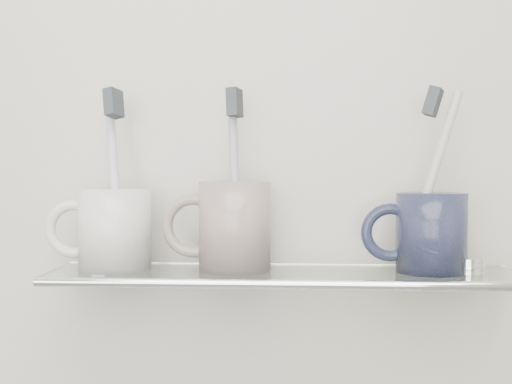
# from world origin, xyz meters

# --- Properties ---
(wall_back) EXTENTS (2.50, 0.00, 2.50)m
(wall_back) POSITION_xyz_m (0.00, 1.10, 1.25)
(wall_back) COLOR beige
(wall_back) RESTS_ON ground
(shelf_glass) EXTENTS (0.50, 0.12, 0.01)m
(shelf_glass) POSITION_xyz_m (0.00, 1.04, 1.10)
(shelf_glass) COLOR silver
(shelf_glass) RESTS_ON wall_back
(shelf_rail) EXTENTS (0.50, 0.01, 0.01)m
(shelf_rail) POSITION_xyz_m (0.00, 0.98, 1.10)
(shelf_rail) COLOR silver
(shelf_rail) RESTS_ON shelf_glass
(bracket_left) EXTENTS (0.02, 0.03, 0.02)m
(bracket_left) POSITION_xyz_m (-0.21, 1.09, 1.09)
(bracket_left) COLOR silver
(bracket_left) RESTS_ON wall_back
(bracket_right) EXTENTS (0.02, 0.03, 0.02)m
(bracket_right) POSITION_xyz_m (0.21, 1.09, 1.09)
(bracket_right) COLOR silver
(bracket_right) RESTS_ON wall_back
(mug_left) EXTENTS (0.09, 0.09, 0.09)m
(mug_left) POSITION_xyz_m (-0.18, 1.04, 1.14)
(mug_left) COLOR silver
(mug_left) RESTS_ON shelf_glass
(mug_left_handle) EXTENTS (0.06, 0.01, 0.06)m
(mug_left_handle) POSITION_xyz_m (-0.23, 1.04, 1.14)
(mug_left_handle) COLOR silver
(mug_left_handle) RESTS_ON mug_left
(toothbrush_left) EXTENTS (0.03, 0.05, 0.19)m
(toothbrush_left) POSITION_xyz_m (-0.18, 1.04, 1.20)
(toothbrush_left) COLOR silver
(toothbrush_left) RESTS_ON mug_left
(bristles_left) EXTENTS (0.02, 0.03, 0.03)m
(bristles_left) POSITION_xyz_m (-0.18, 1.04, 1.28)
(bristles_left) COLOR #31363B
(bristles_left) RESTS_ON toothbrush_left
(mug_center) EXTENTS (0.08, 0.08, 0.10)m
(mug_center) POSITION_xyz_m (-0.05, 1.04, 1.15)
(mug_center) COLOR silver
(mug_center) RESTS_ON shelf_glass
(mug_center_handle) EXTENTS (0.07, 0.01, 0.07)m
(mug_center_handle) POSITION_xyz_m (-0.10, 1.04, 1.15)
(mug_center_handle) COLOR silver
(mug_center_handle) RESTS_ON mug_center
(toothbrush_center) EXTENTS (0.02, 0.03, 0.19)m
(toothbrush_center) POSITION_xyz_m (-0.05, 1.04, 1.20)
(toothbrush_center) COLOR #9190B1
(toothbrush_center) RESTS_ON mug_center
(bristles_center) EXTENTS (0.02, 0.03, 0.03)m
(bristles_center) POSITION_xyz_m (-0.05, 1.04, 1.28)
(bristles_center) COLOR #31363B
(bristles_center) RESTS_ON toothbrush_center
(mug_right) EXTENTS (0.08, 0.08, 0.08)m
(mug_right) POSITION_xyz_m (0.16, 1.04, 1.14)
(mug_right) COLOR black
(mug_right) RESTS_ON shelf_glass
(mug_right_handle) EXTENTS (0.06, 0.01, 0.06)m
(mug_right_handle) POSITION_xyz_m (0.11, 1.04, 1.14)
(mug_right_handle) COLOR black
(mug_right_handle) RESTS_ON mug_right
(toothbrush_right) EXTENTS (0.07, 0.02, 0.19)m
(toothbrush_right) POSITION_xyz_m (0.16, 1.04, 1.20)
(toothbrush_right) COLOR beige
(toothbrush_right) RESTS_ON mug_right
(bristles_right) EXTENTS (0.03, 0.03, 0.03)m
(bristles_right) POSITION_xyz_m (0.16, 1.04, 1.28)
(bristles_right) COLOR #31363B
(bristles_right) RESTS_ON toothbrush_right
(chrome_cap) EXTENTS (0.04, 0.04, 0.02)m
(chrome_cap) POSITION_xyz_m (0.20, 1.04, 1.11)
(chrome_cap) COLOR silver
(chrome_cap) RESTS_ON shelf_glass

